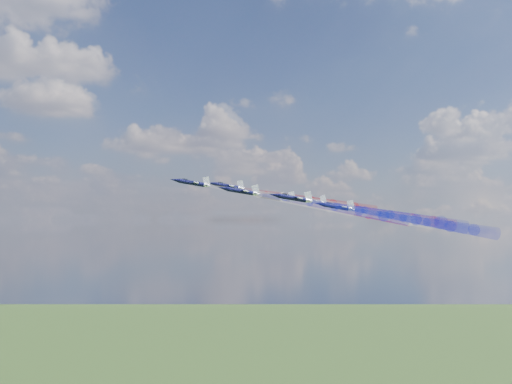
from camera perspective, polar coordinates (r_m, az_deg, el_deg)
jet_lead at (r=171.08m, az=-5.93°, el=0.84°), size 14.20×12.75×5.34m
trail_lead at (r=173.74m, az=2.50°, el=-0.58°), size 40.39×18.13×10.60m
jet_inner_left at (r=162.58m, az=-1.44°, el=0.08°), size 14.20×12.75×5.34m
trail_inner_left at (r=167.34m, az=7.27°, el=-1.39°), size 40.39×18.13×10.60m
jet_inner_right at (r=184.69m, az=-2.68°, el=0.55°), size 14.20×12.75×5.34m
trail_inner_right at (r=188.65m, az=5.06°, el=-0.76°), size 40.39×18.13×10.60m
jet_outer_left at (r=155.06m, az=3.41°, el=-0.56°), size 14.20×12.75×5.34m
trail_outer_left at (r=162.01m, az=12.30°, el=-2.05°), size 40.39×18.13×10.60m
jet_center_third at (r=175.50m, az=2.05°, el=-0.51°), size 14.20×12.75×5.34m
trail_center_third at (r=181.66m, az=10.00°, el=-1.84°), size 40.39×18.13×10.60m
jet_outer_right at (r=194.76m, az=1.28°, el=-0.51°), size 14.20×12.75×5.34m
trail_outer_right at (r=200.41m, az=8.50°, el=-1.72°), size 40.39×18.13×10.60m
jet_rear_left at (r=166.69m, az=7.42°, el=-1.34°), size 14.20×12.75×5.34m
trail_rear_left at (r=175.22m, az=15.50°, el=-2.68°), size 40.39×18.13×10.60m
jet_rear_right at (r=186.95m, az=5.03°, el=-0.82°), size 14.20×12.75×5.34m
trail_rear_right at (r=194.28m, az=12.39°, el=-2.05°), size 40.39×18.13×10.60m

